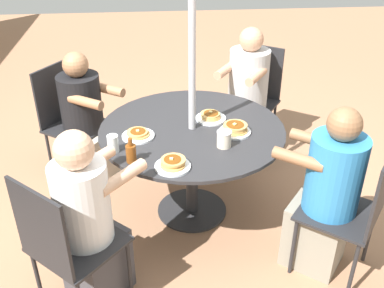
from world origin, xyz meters
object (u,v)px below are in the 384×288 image
patio_chair_north (254,93)px  patio_chair_west (356,207)px  patio_chair_south (64,242)px  pancake_plate_c (138,135)px  diner_east (86,124)px  syrup_bottle (131,153)px  diner_north (246,100)px  drinking_glass_a (113,144)px  patio_chair_east (68,116)px  diner_west (326,198)px  pancake_plate_b (211,117)px  pancake_plate_a (173,164)px  diner_south (89,225)px  patio_table (192,142)px  pancake_plate_d (235,129)px  coffee_cup (224,139)px

patio_chair_north → patio_chair_west: size_ratio=1.00×
patio_chair_south → pancake_plate_c: size_ratio=4.36×
diner_east → syrup_bottle: 1.04m
diner_east → diner_north: bearing=134.9°
drinking_glass_a → patio_chair_east: bearing=26.0°
diner_west → pancake_plate_c: bearing=104.0°
drinking_glass_a → diner_west: bearing=-104.6°
pancake_plate_c → syrup_bottle: bearing=173.4°
patio_chair_west → pancake_plate_b: size_ratio=4.36×
pancake_plate_b → pancake_plate_c: size_ratio=1.00×
patio_chair_north → diner_west: size_ratio=0.83×
patio_chair_south → diner_west: 1.53m
diner_north → drinking_glass_a: bearing=79.2°
diner_north → patio_chair_east: bearing=40.3°
diner_east → drinking_glass_a: bearing=53.6°
diner_east → pancake_plate_a: (-1.00, -0.64, 0.24)m
syrup_bottle → drinking_glass_a: size_ratio=1.45×
patio_chair_east → pancake_plate_b: (-0.52, -1.09, 0.20)m
pancake_plate_a → pancake_plate_c: (0.38, 0.21, -0.01)m
diner_south → pancake_plate_c: 0.71m
diner_east → diner_west: bearing=87.9°
diner_north → patio_chair_west: size_ratio=1.24×
diner_east → pancake_plate_c: (-0.62, -0.44, 0.23)m
diner_south → pancake_plate_a: bearing=68.7°
diner_east → patio_chair_west: diner_east is taller
diner_south → diner_west: 1.39m
patio_table → drinking_glass_a: drinking_glass_a is taller
syrup_bottle → patio_chair_north: bearing=-37.8°
patio_table → diner_west: size_ratio=1.13×
diner_south → patio_chair_south: bearing=-90.0°
patio_chair_north → pancake_plate_d: 1.11m
patio_chair_north → pancake_plate_b: size_ratio=4.36×
patio_chair_north → diner_north: (-0.15, 0.10, 0.00)m
patio_chair_west → drinking_glass_a: size_ratio=8.41×
pancake_plate_a → drinking_glass_a: size_ratio=1.93×
pancake_plate_a → drinking_glass_a: bearing=59.2°
diner_north → coffee_cup: (-1.05, 0.36, 0.24)m
pancake_plate_a → drinking_glass_a: 0.42m
coffee_cup → diner_south: bearing=119.7°
patio_table → diner_east: (0.53, 0.80, -0.10)m
patio_chair_north → pancake_plate_d: size_ratio=4.36×
patio_chair_east → diner_west: diner_west is taller
patio_chair_east → pancake_plate_d: (-0.72, -1.22, 0.21)m
pancake_plate_a → diner_west: bearing=-97.3°
patio_table → drinking_glass_a: bearing=117.1°
patio_chair_north → coffee_cup: patio_chair_north is taller
patio_table → pancake_plate_d: pancake_plate_d is taller
pancake_plate_c → coffee_cup: size_ratio=2.00×
patio_chair_north → pancake_plate_b: patio_chair_north is taller
syrup_bottle → drinking_glass_a: syrup_bottle is taller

